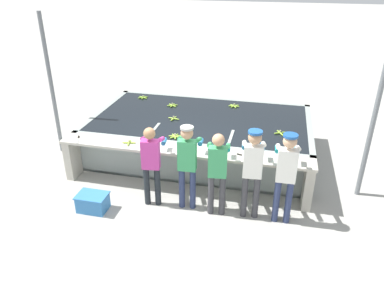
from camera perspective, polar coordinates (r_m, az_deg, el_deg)
The scene contains 20 objects.
ground_plane at distance 7.35m, azimuth -1.90°, elevation -7.89°, with size 80.00×80.00×0.00m, color #A3A099.
wash_tank at distance 8.73m, azimuth 1.29°, elevation 1.27°, with size 4.93×2.88×0.90m.
work_ledge at distance 7.20m, azimuth -1.51°, elevation -2.63°, with size 4.93×0.45×0.90m.
worker_0 at distance 6.72m, azimuth -6.23°, elevation -2.37°, with size 0.47×0.73×1.55m.
worker_1 at distance 6.56m, azimuth -0.69°, elevation -2.38°, with size 0.43×0.72×1.62m.
worker_2 at distance 6.43m, azimuth 3.92°, elevation -3.54°, with size 0.46×0.73×1.57m.
worker_3 at distance 6.37m, azimuth 9.22°, elevation -3.27°, with size 0.44×0.73×1.67m.
worker_4 at distance 6.36m, azimuth 14.17°, elevation -3.83°, with size 0.41×0.72×1.67m.
banana_bunch_floating_0 at distance 7.95m, azimuth 13.28°, elevation 1.67°, with size 0.26×0.26×0.08m.
banana_bunch_floating_1 at distance 9.29m, azimuth 6.43°, elevation 5.80°, with size 0.28×0.27×0.08m.
banana_bunch_floating_2 at distance 7.59m, azimuth -2.58°, elevation 1.18°, with size 0.28×0.28×0.08m.
banana_bunch_floating_3 at distance 8.47m, azimuth -2.81°, elevation 3.90°, with size 0.28×0.28×0.08m.
banana_bunch_floating_4 at distance 9.28m, azimuth -3.00°, elevation 5.91°, with size 0.27×0.28×0.08m.
banana_bunch_floating_5 at distance 9.91m, azimuth -7.47°, elevation 7.06°, with size 0.27×0.28×0.08m.
banana_bunch_ledge_0 at distance 7.41m, azimuth -9.58°, elevation 0.22°, with size 0.28×0.28×0.08m.
knife_0 at distance 7.85m, azimuth -16.95°, elevation 0.84°, with size 0.16×0.33×0.02m.
knife_1 at distance 6.91m, azimuth 7.74°, elevation -1.74°, with size 0.34×0.14×0.02m.
crate at distance 7.11m, azimuth -14.89°, elevation -8.57°, with size 0.55×0.39×0.32m.
support_post_left at distance 8.99m, azimuth -20.63°, elevation 8.22°, with size 0.09×0.09×3.20m.
support_post_right at distance 7.40m, azimuth 26.00°, elevation 3.57°, with size 0.09×0.09×3.20m.
Camera 1 is at (1.65, -5.87, 4.10)m, focal length 35.00 mm.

